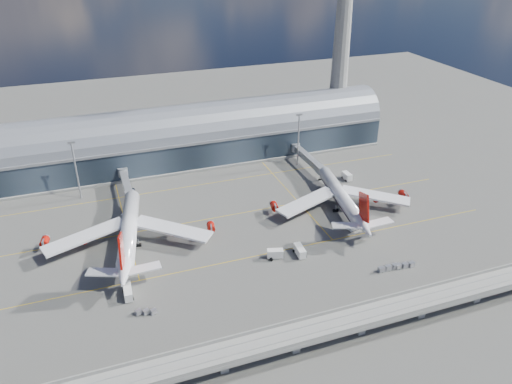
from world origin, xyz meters
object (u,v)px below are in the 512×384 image
object	(u,v)px
service_truck_2	(358,225)
cargo_train_0	(146,312)
floodlight_mast_right	(298,138)
cargo_train_2	(388,268)
service_truck_1	(275,254)
service_truck_4	(347,176)
control_tower	(342,40)
floodlight_mast_left	(76,169)
airliner_left	(129,231)
service_truck_5	(129,218)
service_truck_3	(300,251)
service_truck_0	(128,292)
cargo_train_1	(405,265)
airliner_right	(342,198)

from	to	relation	value
service_truck_2	cargo_train_0	world-z (taller)	service_truck_2
floodlight_mast_right	cargo_train_2	xyz separation A→B (m)	(-6.23, -87.61, -12.74)
service_truck_1	service_truck_4	distance (m)	70.08
control_tower	cargo_train_2	distance (m)	132.82
floodlight_mast_left	floodlight_mast_right	world-z (taller)	same
floodlight_mast_right	airliner_left	size ratio (longest dim) A/B	0.40
service_truck_5	floodlight_mast_right	bearing A→B (deg)	-24.61
service_truck_1	service_truck_2	distance (m)	37.27
floodlight_mast_right	service_truck_4	distance (m)	29.36
service_truck_3	service_truck_4	distance (m)	64.75
service_truck_5	service_truck_4	bearing A→B (deg)	-39.97
service_truck_4	cargo_train_0	size ratio (longest dim) A/B	0.85
cargo_train_0	cargo_train_2	size ratio (longest dim) A/B	0.87
service_truck_4	cargo_train_0	bearing A→B (deg)	-149.73
floodlight_mast_right	service_truck_0	xyz separation A→B (m)	(-89.34, -71.58, -12.04)
airliner_left	cargo_train_1	world-z (taller)	airliner_left
service_truck_1	cargo_train_0	distance (m)	48.44
floodlight_mast_left	airliner_right	xyz separation A→B (m)	(99.03, -45.30, -8.64)
control_tower	floodlight_mast_left	world-z (taller)	control_tower
floodlight_mast_left	cargo_train_1	bearing A→B (deg)	-41.47
control_tower	floodlight_mast_right	bearing A→B (deg)	-141.34
control_tower	service_truck_3	bearing A→B (deg)	-123.80
service_truck_3	service_truck_5	distance (m)	68.35
service_truck_0	service_truck_3	bearing A→B (deg)	4.44
service_truck_0	cargo_train_0	world-z (taller)	service_truck_0
floodlight_mast_left	airliner_right	world-z (taller)	floodlight_mast_left
service_truck_5	control_tower	bearing A→B (deg)	-17.51
service_truck_3	service_truck_4	bearing A→B (deg)	51.14
floodlight_mast_left	service_truck_4	xyz separation A→B (m)	(114.38, -22.62, -11.98)
service_truck_5	cargo_train_0	distance (m)	55.27
service_truck_4	service_truck_5	size ratio (longest dim) A/B	0.94
service_truck_5	cargo_train_2	xyz separation A→B (m)	(77.15, -61.15, -0.60)
floodlight_mast_right	cargo_train_0	size ratio (longest dim) A/B	3.85
service_truck_0	service_truck_2	size ratio (longest dim) A/B	0.88
floodlight_mast_right	service_truck_4	bearing A→B (deg)	-57.55
service_truck_4	cargo_train_1	size ratio (longest dim) A/B	0.76
service_truck_5	cargo_train_1	xyz separation A→B (m)	(83.25, -61.80, -0.64)
airliner_right	cargo_train_1	xyz separation A→B (m)	(0.83, -42.96, -4.14)
service_truck_2	service_truck_1	bearing A→B (deg)	90.92
control_tower	service_truck_5	distance (m)	139.62
airliner_right	service_truck_0	xyz separation A→B (m)	(-88.37, -26.27, -3.39)
cargo_train_2	service_truck_5	bearing A→B (deg)	51.88
service_truck_1	cargo_train_1	bearing A→B (deg)	-101.23
airliner_left	cargo_train_0	size ratio (longest dim) A/B	9.68
service_truck_2	cargo_train_0	distance (m)	85.61
airliner_left	cargo_train_2	xyz separation A→B (m)	(78.78, -44.73, -4.75)
control_tower	service_truck_2	xyz separation A→B (m)	(-37.37, -88.96, -50.07)
control_tower	airliner_right	bearing A→B (deg)	-116.14
service_truck_5	cargo_train_0	size ratio (longest dim) A/B	0.90
service_truck_0	airliner_right	bearing A→B (deg)	18.98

